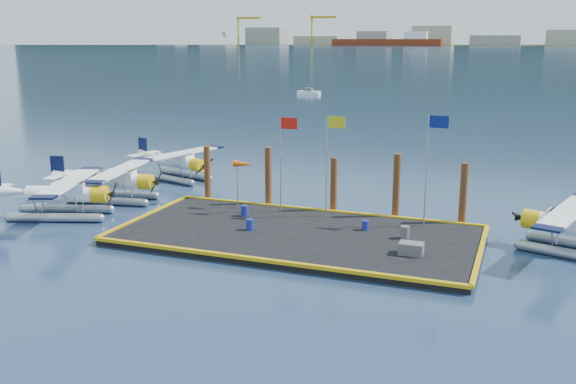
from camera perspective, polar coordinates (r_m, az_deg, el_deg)
name	(u,v)px	position (r m, az deg, el deg)	size (l,w,h in m)	color
ground	(297,239)	(36.56, 0.85, -4.20)	(4000.00, 4000.00, 0.00)	navy
dock	(297,236)	(36.50, 0.85, -3.90)	(20.00, 10.00, 0.40)	black
dock_bumpers	(297,231)	(36.41, 0.85, -3.47)	(20.25, 10.25, 0.18)	#C6990B
seaplane_a	(65,196)	(42.88, -19.23, -0.37)	(8.33, 8.88, 3.19)	gray
seaplane_b	(116,183)	(46.07, -15.01, 0.81)	(7.99, 8.74, 3.09)	gray
seaplane_c	(179,164)	(52.04, -9.69, 2.48)	(7.90, 8.47, 3.02)	gray
seaplane_d	(574,229)	(36.96, 24.09, -3.03)	(8.10, 8.71, 3.10)	gray
drum_0	(245,211)	(39.71, -3.87, -1.67)	(0.48, 0.48, 0.68)	navy
drum_2	(365,225)	(37.06, 6.89, -2.95)	(0.40, 0.40, 0.57)	navy
drum_3	(250,225)	(36.85, -3.39, -2.91)	(0.45, 0.45, 0.64)	navy
drum_4	(405,232)	(35.85, 10.35, -3.54)	(0.49, 0.49, 0.69)	#535257
crate	(411,249)	(33.33, 10.89, -4.96)	(1.22, 0.82, 0.61)	#535257
flagpole_red	(284,150)	(39.75, -0.39, 3.78)	(1.14, 0.08, 6.00)	gray
flagpole_yellow	(330,151)	(38.77, 3.76, 3.68)	(1.14, 0.08, 6.20)	gray
flagpole_blue	(431,154)	(37.47, 12.57, 3.30)	(1.14, 0.08, 6.50)	gray
windsock	(244,165)	(41.01, -3.95, 2.39)	(1.40, 0.44, 3.12)	gray
piling_0	(207,175)	(44.17, -7.17, 1.50)	(0.44, 0.44, 4.00)	#4D2416
piling_1	(268,179)	(42.27, -1.76, 1.20)	(0.44, 0.44, 4.20)	#4D2416
piling_2	(334,187)	(40.85, 4.08, 0.44)	(0.44, 0.44, 3.80)	#4D2416
piling_3	(396,188)	(39.88, 9.60, 0.33)	(0.44, 0.44, 4.30)	#4D2416
piling_4	(463,196)	(39.38, 15.31, -0.36)	(0.44, 0.44, 4.00)	#4D2416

